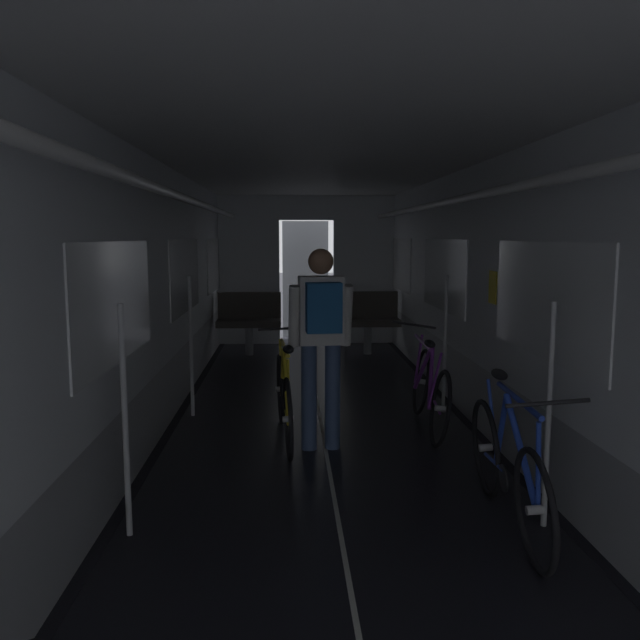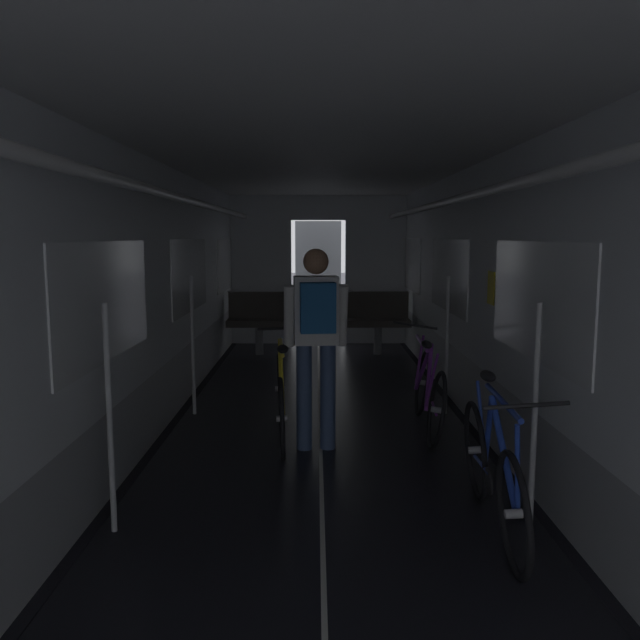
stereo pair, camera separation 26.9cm
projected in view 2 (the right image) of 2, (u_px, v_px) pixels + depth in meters
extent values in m
cube|color=black|center=(142.00, 464.00, 5.05)|extent=(0.08, 11.50, 0.01)
cube|color=black|center=(499.00, 463.00, 5.07)|extent=(0.08, 11.50, 0.01)
cube|color=beige|center=(321.00, 464.00, 5.06)|extent=(0.03, 11.27, 0.00)
cube|color=#9EA0A5|center=(128.00, 428.00, 5.01)|extent=(0.12, 11.50, 0.60)
cube|color=silver|center=(122.00, 271.00, 4.85)|extent=(0.12, 11.50, 1.85)
cube|color=white|center=(107.00, 301.00, 4.31)|extent=(0.02, 1.90, 0.80)
cube|color=white|center=(190.00, 275.00, 7.16)|extent=(0.02, 1.90, 0.80)
cube|color=white|center=(226.00, 264.00, 10.01)|extent=(0.02, 1.90, 0.80)
cube|color=yellow|center=(108.00, 301.00, 4.33)|extent=(0.01, 0.20, 0.28)
cylinder|color=white|center=(164.00, 194.00, 4.78)|extent=(0.07, 11.04, 0.07)
cylinder|color=#B7BABF|center=(110.00, 420.00, 3.82)|extent=(0.04, 0.04, 1.40)
cylinder|color=#B7BABF|center=(193.00, 346.00, 6.40)|extent=(0.04, 0.04, 1.40)
cube|color=#9EA0A5|center=(513.00, 427.00, 5.03)|extent=(0.12, 11.50, 0.60)
cube|color=silver|center=(520.00, 271.00, 4.87)|extent=(0.12, 11.50, 1.85)
cube|color=white|center=(536.00, 301.00, 4.32)|extent=(0.02, 1.90, 0.80)
cube|color=white|center=(448.00, 275.00, 7.18)|extent=(0.02, 1.90, 0.80)
cube|color=white|center=(411.00, 264.00, 10.03)|extent=(0.02, 1.90, 0.80)
cube|color=yellow|center=(491.00, 288.00, 5.43)|extent=(0.01, 0.20, 0.28)
cylinder|color=white|center=(477.00, 194.00, 4.80)|extent=(0.07, 11.04, 0.07)
cylinder|color=#B7BABF|center=(534.00, 419.00, 3.84)|extent=(0.04, 0.04, 1.40)
cylinder|color=#B7BABF|center=(447.00, 345.00, 6.42)|extent=(0.04, 0.04, 1.40)
cube|color=silver|center=(261.00, 270.00, 10.66)|extent=(1.00, 0.12, 2.45)
cube|color=silver|center=(375.00, 270.00, 10.67)|extent=(1.00, 0.12, 2.45)
cube|color=silver|center=(318.00, 208.00, 10.53)|extent=(0.90, 0.12, 0.40)
cube|color=#4C4F54|center=(318.00, 279.00, 11.38)|extent=(0.81, 0.04, 2.05)
cube|color=silver|center=(321.00, 137.00, 4.74)|extent=(3.14, 11.62, 0.12)
cylinder|color=gray|center=(259.00, 340.00, 9.74)|extent=(0.12, 0.12, 0.44)
cube|color=#47423D|center=(259.00, 322.00, 9.70)|extent=(0.96, 0.44, 0.10)
cube|color=#47423D|center=(260.00, 305.00, 9.86)|extent=(0.96, 0.08, 0.40)
torus|color=gray|center=(232.00, 292.00, 9.86)|extent=(0.14, 0.14, 0.02)
cylinder|color=gray|center=(378.00, 340.00, 9.75)|extent=(0.12, 0.12, 0.44)
cube|color=#47423D|center=(378.00, 322.00, 9.71)|extent=(0.96, 0.44, 0.10)
cube|color=#47423D|center=(377.00, 305.00, 9.87)|extent=(0.96, 0.08, 0.40)
torus|color=gray|center=(349.00, 292.00, 9.87)|extent=(0.14, 0.14, 0.02)
torus|color=black|center=(437.00, 410.00, 5.40)|extent=(0.17, 0.68, 0.67)
cylinder|color=#B2B2B7|center=(437.00, 410.00, 5.40)|extent=(0.10, 0.05, 0.06)
torus|color=black|center=(422.00, 383.00, 6.42)|extent=(0.17, 0.68, 0.67)
cylinder|color=#B2B2B7|center=(422.00, 383.00, 6.42)|extent=(0.10, 0.05, 0.06)
cylinder|color=purple|center=(423.00, 368.00, 6.08)|extent=(0.10, 0.54, 0.56)
cylinder|color=purple|center=(429.00, 377.00, 5.67)|extent=(0.13, 0.34, 0.55)
cylinder|color=purple|center=(422.00, 343.00, 5.89)|extent=(0.08, 0.82, 0.04)
cylinder|color=purple|center=(432.00, 380.00, 5.44)|extent=(0.09, 0.17, 0.49)
cylinder|color=purple|center=(433.00, 406.00, 5.63)|extent=(0.06, 0.45, 0.07)
cylinder|color=purple|center=(420.00, 360.00, 6.36)|extent=(0.10, 0.09, 0.49)
cylinder|color=black|center=(430.00, 401.00, 5.86)|extent=(0.04, 0.17, 0.17)
ellipsoid|color=black|center=(427.00, 344.00, 5.46)|extent=(0.11, 0.24, 0.07)
cylinder|color=black|center=(415.00, 325.00, 6.33)|extent=(0.44, 0.05, 0.09)
torus|color=black|center=(475.00, 450.00, 4.39)|extent=(0.12, 0.67, 0.67)
cylinder|color=#B2B2B7|center=(475.00, 450.00, 4.39)|extent=(0.10, 0.05, 0.06)
torus|color=black|center=(514.00, 514.00, 3.38)|extent=(0.12, 0.67, 0.67)
cylinder|color=#B2B2B7|center=(514.00, 514.00, 3.38)|extent=(0.10, 0.05, 0.06)
cylinder|color=#2342B7|center=(504.00, 454.00, 3.66)|extent=(0.06, 0.54, 0.56)
cylinder|color=#2342B7|center=(488.00, 432.00, 4.06)|extent=(0.09, 0.34, 0.55)
cylinder|color=#2342B7|center=(503.00, 402.00, 3.78)|extent=(0.08, 0.82, 0.04)
cylinder|color=#2342B7|center=(481.00, 418.00, 4.28)|extent=(0.06, 0.17, 0.49)
cylinder|color=#2342B7|center=(482.00, 465.00, 4.17)|extent=(0.05, 0.45, 0.07)
cylinder|color=#2342B7|center=(517.00, 468.00, 3.37)|extent=(0.07, 0.09, 0.49)
cylinder|color=black|center=(489.00, 481.00, 3.95)|extent=(0.03, 0.17, 0.17)
ellipsoid|color=black|center=(488.00, 376.00, 4.19)|extent=(0.11, 0.24, 0.07)
cylinder|color=black|center=(526.00, 406.00, 3.31)|extent=(0.44, 0.05, 0.06)
cylinder|color=#384C75|center=(304.00, 397.00, 5.37)|extent=(0.13, 0.13, 0.90)
cylinder|color=#384C75|center=(328.00, 396.00, 5.39)|extent=(0.13, 0.13, 0.90)
cube|color=silver|center=(316.00, 310.00, 5.28)|extent=(0.38, 0.25, 0.56)
cylinder|color=silver|center=(289.00, 316.00, 5.29)|extent=(0.11, 0.20, 0.53)
cylinder|color=silver|center=(342.00, 316.00, 5.33)|extent=(0.11, 0.20, 0.53)
sphere|color=#9E7051|center=(316.00, 261.00, 5.23)|extent=(0.21, 0.21, 0.21)
cube|color=#1E5693|center=(318.00, 308.00, 5.11)|extent=(0.29, 0.18, 0.40)
torus|color=black|center=(282.00, 419.00, 5.14)|extent=(0.10, 0.67, 0.67)
cylinder|color=#B2B2B7|center=(282.00, 419.00, 5.14)|extent=(0.09, 0.06, 0.05)
torus|color=black|center=(280.00, 389.00, 6.14)|extent=(0.10, 0.67, 0.67)
cylinder|color=#B2B2B7|center=(280.00, 389.00, 6.14)|extent=(0.09, 0.06, 0.05)
cylinder|color=yellow|center=(281.00, 373.00, 5.81)|extent=(0.07, 0.54, 0.56)
cylinder|color=yellow|center=(282.00, 383.00, 5.40)|extent=(0.07, 0.34, 0.55)
cylinder|color=yellow|center=(282.00, 347.00, 5.62)|extent=(0.09, 0.82, 0.03)
cylinder|color=yellow|center=(282.00, 387.00, 5.17)|extent=(0.03, 0.17, 0.49)
cylinder|color=yellow|center=(281.00, 414.00, 5.36)|extent=(0.06, 0.45, 0.07)
cylinder|color=yellow|center=(280.00, 364.00, 6.08)|extent=(0.05, 0.09, 0.49)
cylinder|color=black|center=(281.00, 409.00, 5.59)|extent=(0.03, 0.17, 0.17)
ellipsoid|color=black|center=(283.00, 349.00, 5.19)|extent=(0.11, 0.25, 0.06)
cylinder|color=black|center=(281.00, 328.00, 6.06)|extent=(0.44, 0.06, 0.04)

